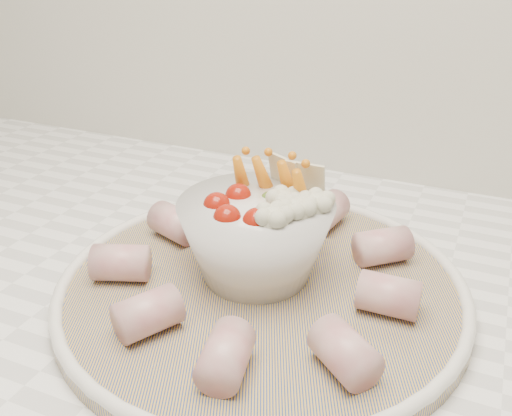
% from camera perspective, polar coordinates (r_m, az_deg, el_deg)
% --- Properties ---
extents(serving_platter, '(0.50, 0.50, 0.02)m').
position_cam_1_polar(serving_platter, '(0.55, 0.58, -7.78)').
color(serving_platter, navy).
rests_on(serving_platter, kitchen_counter).
extents(veggie_bowl, '(0.15, 0.15, 0.11)m').
position_cam_1_polar(veggie_bowl, '(0.54, 0.18, -2.71)').
color(veggie_bowl, silver).
rests_on(veggie_bowl, serving_platter).
extents(cured_meat_rolls, '(0.30, 0.31, 0.04)m').
position_cam_1_polar(cured_meat_rolls, '(0.54, 0.59, -5.86)').
color(cured_meat_rolls, '#B3515A').
rests_on(cured_meat_rolls, serving_platter).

